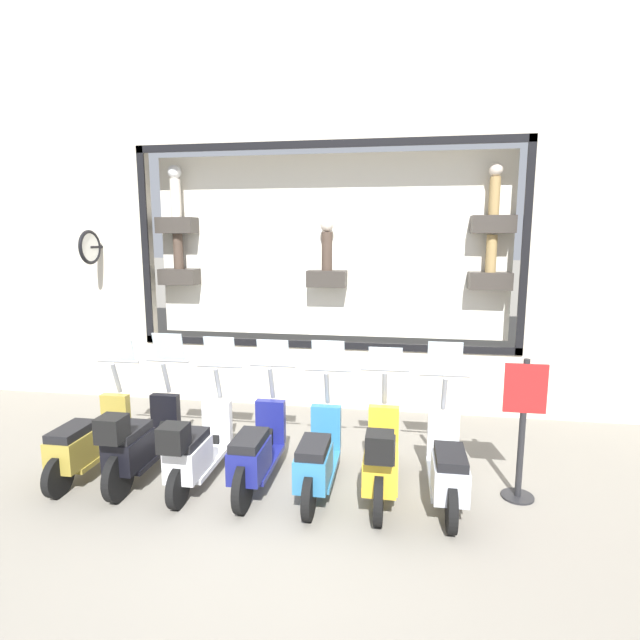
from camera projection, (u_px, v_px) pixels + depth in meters
ground_plane at (275, 514)px, 5.31m from camera, size 120.00×120.00×0.00m
building_facade at (326, 75)px, 7.91m from camera, size 1.21×36.00×10.65m
scooter_silver_0 at (447, 466)px, 5.48m from camera, size 1.79×0.61×1.66m
scooter_yellow_1 at (381, 459)px, 5.53m from camera, size 1.81×0.60×1.56m
scooter_teal_2 at (318, 457)px, 5.71m from camera, size 1.80×0.60×1.63m
scooter_navy_3 at (257, 451)px, 5.83m from camera, size 1.81×0.60×1.61m
scooter_white_4 at (196, 448)px, 5.87m from camera, size 1.79×0.60×1.63m
scooter_black_5 at (139, 442)px, 5.99m from camera, size 1.81×0.61×1.65m
scooter_olive_6 at (87, 441)px, 6.17m from camera, size 1.79×0.61×1.54m
shop_sign_post at (523, 425)px, 5.50m from camera, size 0.36×0.45×1.61m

